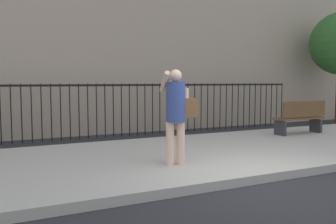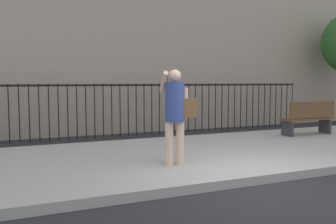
# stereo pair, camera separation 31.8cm
# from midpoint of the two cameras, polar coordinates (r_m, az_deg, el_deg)

# --- Properties ---
(ground_plane) EXTENTS (60.00, 60.00, 0.00)m
(ground_plane) POSITION_cam_midpoint_polar(r_m,az_deg,el_deg) (6.20, 13.41, -10.84)
(ground_plane) COLOR #28282B
(sidewalk) EXTENTS (28.00, 4.40, 0.15)m
(sidewalk) POSITION_cam_midpoint_polar(r_m,az_deg,el_deg) (7.94, 3.13, -6.70)
(sidewalk) COLOR #B2ADA3
(sidewalk) RESTS_ON ground
(iron_fence) EXTENTS (12.03, 0.04, 1.60)m
(iron_fence) POSITION_cam_midpoint_polar(r_m,az_deg,el_deg) (11.17, -6.26, 1.50)
(iron_fence) COLOR black
(iron_fence) RESTS_ON ground
(pedestrian_on_phone) EXTENTS (0.70, 0.51, 1.72)m
(pedestrian_on_phone) POSITION_cam_midpoint_polar(r_m,az_deg,el_deg) (6.53, -0.00, 0.37)
(pedestrian_on_phone) COLOR beige
(pedestrian_on_phone) RESTS_ON sidewalk
(street_bench) EXTENTS (1.60, 0.45, 0.95)m
(street_bench) POSITION_cam_midpoint_polar(r_m,az_deg,el_deg) (11.05, 19.33, -0.70)
(street_bench) COLOR brown
(street_bench) RESTS_ON sidewalk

